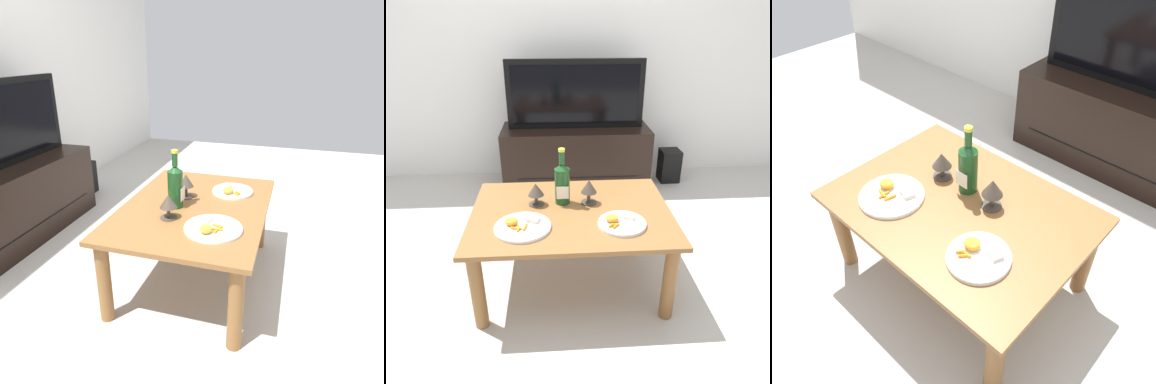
{
  "view_description": "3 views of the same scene",
  "coord_description": "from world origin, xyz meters",
  "views": [
    {
      "loc": [
        -1.72,
        -0.5,
        1.27
      ],
      "look_at": [
        0.02,
        0.02,
        0.53
      ],
      "focal_mm": 33.27,
      "sensor_mm": 36.0,
      "label": 1
    },
    {
      "loc": [
        -0.08,
        -1.71,
        1.42
      ],
      "look_at": [
        0.04,
        0.02,
        0.56
      ],
      "focal_mm": 33.91,
      "sensor_mm": 36.0,
      "label": 2
    },
    {
      "loc": [
        0.83,
        -0.87,
        1.6
      ],
      "look_at": [
        0.02,
        0.01,
        0.54
      ],
      "focal_mm": 36.73,
      "sensor_mm": 36.0,
      "label": 3
    }
  ],
  "objects": [
    {
      "name": "goblet_right",
      "position": [
        0.1,
        0.09,
        0.56
      ],
      "size": [
        0.09,
        0.09,
        0.14
      ],
      "color": "#473D33",
      "rests_on": "dining_table"
    },
    {
      "name": "floor_speaker",
      "position": [
        0.98,
        1.37,
        0.15
      ],
      "size": [
        0.18,
        0.18,
        0.3
      ],
      "primitive_type": "cube",
      "rotation": [
        0.0,
        0.0,
        0.03
      ],
      "color": "black",
      "rests_on": "ground_plane"
    },
    {
      "name": "tv_screen",
      "position": [
        0.11,
        1.35,
        0.81
      ],
      "size": [
        1.15,
        0.05,
        0.57
      ],
      "color": "black",
      "rests_on": "tv_stand"
    },
    {
      "name": "back_wall",
      "position": [
        0.0,
        1.69,
        1.3
      ],
      "size": [
        6.4,
        0.1,
        2.6
      ],
      "primitive_type": "cube",
      "color": "silver",
      "rests_on": "ground_plane"
    },
    {
      "name": "wine_bottle",
      "position": [
        -0.04,
        0.1,
        0.59
      ],
      "size": [
        0.08,
        0.08,
        0.32
      ],
      "color": "#19471E",
      "rests_on": "dining_table"
    },
    {
      "name": "dining_table",
      "position": [
        0.0,
        0.0,
        0.38
      ],
      "size": [
        1.07,
        0.77,
        0.46
      ],
      "color": "brown",
      "rests_on": "ground_plane"
    },
    {
      "name": "ground_plane",
      "position": [
        0.0,
        0.0,
        0.0
      ],
      "size": [
        6.4,
        6.4,
        0.0
      ],
      "primitive_type": "plane",
      "color": "#B7B2A8"
    },
    {
      "name": "dinner_plate_right",
      "position": [
        0.24,
        -0.16,
        0.48
      ],
      "size": [
        0.24,
        0.24,
        0.05
      ],
      "color": "white",
      "rests_on": "dining_table"
    },
    {
      "name": "tv_stand",
      "position": [
        0.11,
        1.36,
        0.27
      ],
      "size": [
        1.27,
        0.48,
        0.53
      ],
      "color": "black",
      "rests_on": "ground_plane"
    },
    {
      "name": "goblet_left",
      "position": [
        -0.19,
        0.09,
        0.55
      ],
      "size": [
        0.09,
        0.09,
        0.13
      ],
      "color": "#473D33",
      "rests_on": "dining_table"
    },
    {
      "name": "dinner_plate_left",
      "position": [
        -0.25,
        -0.16,
        0.48
      ],
      "size": [
        0.28,
        0.28,
        0.05
      ],
      "color": "white",
      "rests_on": "dining_table"
    }
  ]
}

